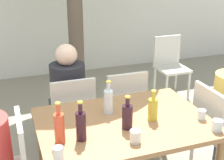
# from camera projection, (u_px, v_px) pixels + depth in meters

# --- Properties ---
(dining_table_front) EXTENTS (1.41, 1.00, 0.75)m
(dining_table_front) POSITION_uv_depth(u_px,v_px,m) (124.00, 129.00, 2.60)
(dining_table_front) COLOR #996B42
(dining_table_front) RESTS_ON ground_plane
(patio_chair_1) EXTENTS (0.44, 0.44, 0.92)m
(patio_chair_1) POSITION_uv_depth(u_px,v_px,m) (216.00, 126.00, 2.94)
(patio_chair_1) COLOR beige
(patio_chair_1) RESTS_ON ground_plane
(patio_chair_2) EXTENTS (0.44, 0.44, 0.92)m
(patio_chair_2) POSITION_uv_depth(u_px,v_px,m) (72.00, 112.00, 3.20)
(patio_chair_2) COLOR beige
(patio_chair_2) RESTS_ON ground_plane
(patio_chair_3) EXTENTS (0.44, 0.44, 0.92)m
(patio_chair_3) POSITION_uv_depth(u_px,v_px,m) (123.00, 104.00, 3.38)
(patio_chair_3) COLOR beige
(patio_chair_3) RESTS_ON ground_plane
(patio_chair_4) EXTENTS (0.44, 0.44, 0.92)m
(patio_chair_4) POSITION_uv_depth(u_px,v_px,m) (170.00, 63.00, 4.76)
(patio_chair_4) COLOR beige
(patio_chair_4) RESTS_ON ground_plane
(person_seated_2) EXTENTS (0.36, 0.58, 1.21)m
(person_seated_2) POSITION_uv_depth(u_px,v_px,m) (67.00, 101.00, 3.40)
(person_seated_2) COLOR #383842
(person_seated_2) RESTS_ON ground_plane
(oil_cruet_0) EXTENTS (0.08, 0.08, 0.26)m
(oil_cruet_0) POSITION_uv_depth(u_px,v_px,m) (153.00, 109.00, 2.54)
(oil_cruet_0) COLOR gold
(oil_cruet_0) RESTS_ON dining_table_front
(water_bottle_1) EXTENTS (0.08, 0.08, 0.30)m
(water_bottle_1) POSITION_uv_depth(u_px,v_px,m) (108.00, 101.00, 2.65)
(water_bottle_1) COLOR silver
(water_bottle_1) RESTS_ON dining_table_front
(wine_bottle_2) EXTENTS (0.08, 0.08, 0.31)m
(wine_bottle_2) POSITION_uv_depth(u_px,v_px,m) (81.00, 125.00, 2.25)
(wine_bottle_2) COLOR #331923
(wine_bottle_2) RESTS_ON dining_table_front
(wine_bottle_3) EXTENTS (0.08, 0.08, 0.28)m
(wine_bottle_3) POSITION_uv_depth(u_px,v_px,m) (127.00, 116.00, 2.41)
(wine_bottle_3) COLOR #331923
(wine_bottle_3) RESTS_ON dining_table_front
(soda_bottle_4) EXTENTS (0.08, 0.08, 0.32)m
(soda_bottle_4) POSITION_uv_depth(u_px,v_px,m) (59.00, 127.00, 2.22)
(soda_bottle_4) COLOR #DB4C2D
(soda_bottle_4) RESTS_ON dining_table_front
(drinking_glass_0) EXTENTS (0.07, 0.07, 0.12)m
(drinking_glass_0) POSITION_uv_depth(u_px,v_px,m) (58.00, 155.00, 2.01)
(drinking_glass_0) COLOR silver
(drinking_glass_0) RESTS_ON dining_table_front
(drinking_glass_1) EXTENTS (0.08, 0.08, 0.09)m
(drinking_glass_1) POSITION_uv_depth(u_px,v_px,m) (217.00, 126.00, 2.40)
(drinking_glass_1) COLOR silver
(drinking_glass_1) RESTS_ON dining_table_front
(drinking_glass_2) EXTENTS (0.08, 0.08, 0.09)m
(drinking_glass_2) POSITION_uv_depth(u_px,v_px,m) (135.00, 136.00, 2.25)
(drinking_glass_2) COLOR silver
(drinking_glass_2) RESTS_ON dining_table_front
(drinking_glass_3) EXTENTS (0.07, 0.07, 0.09)m
(drinking_glass_3) POSITION_uv_depth(u_px,v_px,m) (202.00, 115.00, 2.57)
(drinking_glass_3) COLOR silver
(drinking_glass_3) RESTS_ON dining_table_front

